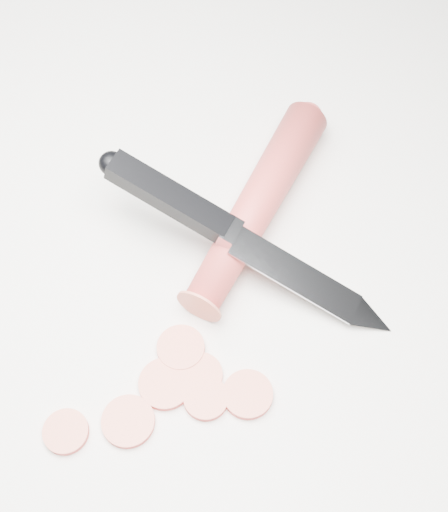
# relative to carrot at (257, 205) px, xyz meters

# --- Properties ---
(ground) EXTENTS (2.40, 2.40, 0.00)m
(ground) POSITION_rel_carrot_xyz_m (-0.05, -0.10, -0.02)
(ground) COLOR silver
(ground) RESTS_ON ground
(carrot) EXTENTS (0.10, 0.20, 0.03)m
(carrot) POSITION_rel_carrot_xyz_m (0.00, 0.00, 0.00)
(carrot) COLOR red
(carrot) RESTS_ON ground
(carrot_slice_0) EXTENTS (0.04, 0.04, 0.01)m
(carrot_slice_0) POSITION_rel_carrot_xyz_m (-0.07, -0.18, -0.02)
(carrot_slice_0) COLOR #D8654C
(carrot_slice_0) RESTS_ON ground
(carrot_slice_1) EXTENTS (0.03, 0.03, 0.01)m
(carrot_slice_1) POSITION_rel_carrot_xyz_m (-0.11, -0.20, -0.02)
(carrot_slice_1) COLOR #D8654C
(carrot_slice_1) RESTS_ON ground
(carrot_slice_2) EXTENTS (0.03, 0.03, 0.01)m
(carrot_slice_2) POSITION_rel_carrot_xyz_m (-0.03, -0.14, -0.02)
(carrot_slice_2) COLOR #D8654C
(carrot_slice_2) RESTS_ON ground
(carrot_slice_3) EXTENTS (0.03, 0.03, 0.01)m
(carrot_slice_3) POSITION_rel_carrot_xyz_m (-0.02, -0.16, -0.02)
(carrot_slice_3) COLOR #D8654C
(carrot_slice_3) RESTS_ON ground
(carrot_slice_4) EXTENTS (0.04, 0.04, 0.01)m
(carrot_slice_4) POSITION_rel_carrot_xyz_m (-0.05, -0.15, -0.02)
(carrot_slice_4) COLOR #D8654C
(carrot_slice_4) RESTS_ON ground
(carrot_slice_5) EXTENTS (0.04, 0.04, 0.01)m
(carrot_slice_5) POSITION_rel_carrot_xyz_m (-0.04, -0.12, -0.02)
(carrot_slice_5) COLOR #D8654C
(carrot_slice_5) RESTS_ON ground
(carrot_slice_6) EXTENTS (0.04, 0.04, 0.01)m
(carrot_slice_6) POSITION_rel_carrot_xyz_m (0.01, -0.15, -0.02)
(carrot_slice_6) COLOR #D8654C
(carrot_slice_6) RESTS_ON ground
(kitchen_knife) EXTENTS (0.25, 0.11, 0.08)m
(kitchen_knife) POSITION_rel_carrot_xyz_m (-0.00, -0.05, 0.02)
(kitchen_knife) COLOR #B7BABF
(kitchen_knife) RESTS_ON ground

